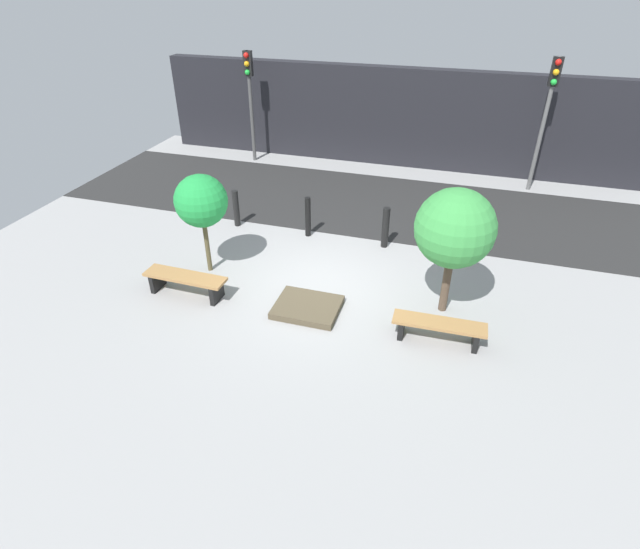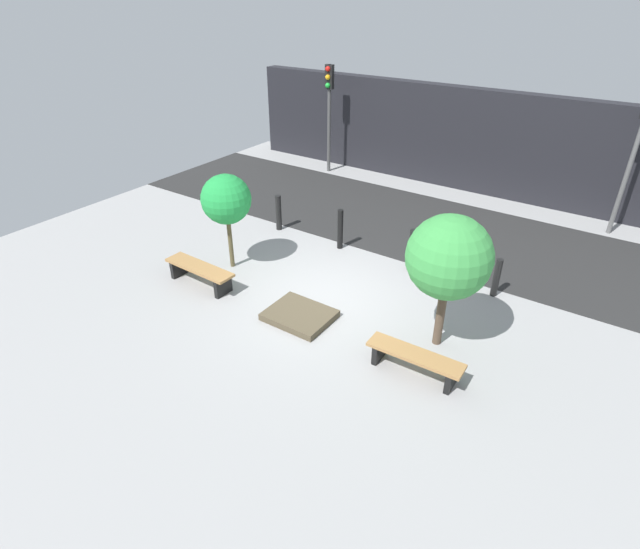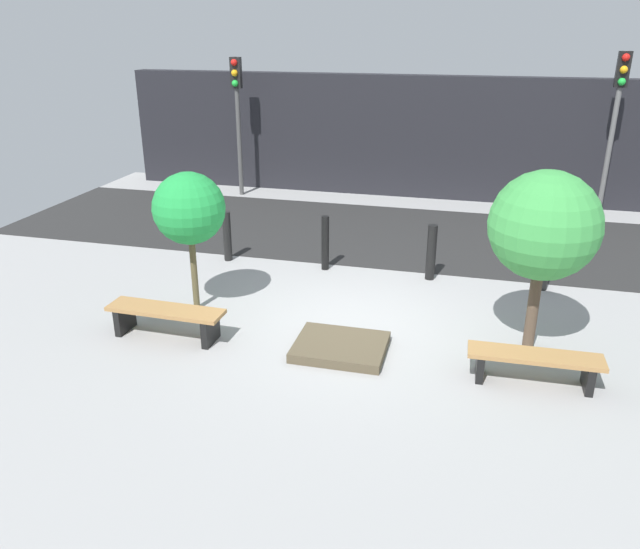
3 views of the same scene
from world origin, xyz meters
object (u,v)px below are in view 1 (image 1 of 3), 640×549
(bench_right, at_px, (439,327))
(tree_behind_left_bench, at_px, (201,201))
(bench_left, at_px, (186,281))
(planter_bed, at_px, (307,307))
(tree_behind_right_bench, at_px, (455,229))
(bollard_far_left, at_px, (236,208))
(traffic_light_west, at_px, (250,87))
(bollard_left, at_px, (308,217))
(bollard_center, at_px, (385,228))
(bollard_right, at_px, (469,242))
(traffic_light_mid_west, at_px, (549,102))

(bench_right, height_order, tree_behind_left_bench, tree_behind_left_bench)
(bench_left, relative_size, planter_bed, 1.38)
(tree_behind_right_bench, height_order, bollard_far_left, tree_behind_right_bench)
(tree_behind_left_bench, distance_m, traffic_light_west, 7.57)
(bench_left, distance_m, bollard_left, 3.73)
(tree_behind_left_bench, relative_size, bollard_center, 2.20)
(tree_behind_left_bench, distance_m, bollard_center, 4.49)
(bollard_right, bearing_deg, bench_right, -96.29)
(bench_left, distance_m, bollard_right, 6.60)
(bench_right, bearing_deg, tree_behind_right_bench, 88.62)
(tree_behind_right_bench, xyz_separation_m, traffic_light_mid_west, (2.00, 7.26, 0.81))
(bench_left, distance_m, bollard_far_left, 3.37)
(planter_bed, relative_size, traffic_light_mid_west, 0.34)
(tree_behind_left_bench, distance_m, tree_behind_right_bench, 5.32)
(bollard_left, bearing_deg, bollard_center, 0.00)
(planter_bed, relative_size, traffic_light_west, 0.36)
(bollard_center, xyz_separation_m, bollard_right, (2.02, 0.00, -0.07))
(bench_right, height_order, bollard_left, bollard_left)
(traffic_light_west, bearing_deg, bollard_center, -41.19)
(planter_bed, xyz_separation_m, tree_behind_right_bench, (2.66, 0.85, 1.79))
(bench_left, xyz_separation_m, bench_right, (5.32, 0.00, -0.03))
(planter_bed, bearing_deg, bollard_right, 46.04)
(planter_bed, bearing_deg, bench_left, -175.70)
(bench_left, distance_m, tree_behind_right_bench, 5.63)
(bench_left, height_order, tree_behind_right_bench, tree_behind_right_bench)
(bench_right, height_order, bollard_center, bollard_center)
(bollard_center, bearing_deg, traffic_light_mid_west, 53.67)
(bench_left, xyz_separation_m, tree_behind_right_bench, (5.32, 1.05, 1.52))
(bollard_right, bearing_deg, planter_bed, -133.96)
(planter_bed, distance_m, bollard_left, 3.33)
(bollard_right, xyz_separation_m, traffic_light_west, (-7.69, 4.96, 2.07))
(bench_left, bearing_deg, bollard_right, 31.80)
(bollard_right, height_order, traffic_light_mid_west, traffic_light_mid_west)
(tree_behind_left_bench, xyz_separation_m, bollard_left, (1.65, 2.30, -1.20))
(bench_left, height_order, bench_right, bench_left)
(bench_left, height_order, traffic_light_mid_west, traffic_light_mid_west)
(bench_left, relative_size, bollard_left, 1.70)
(bench_left, xyz_separation_m, tree_behind_left_bench, (0.00, 1.05, 1.39))
(bollard_left, xyz_separation_m, traffic_light_west, (-3.65, 4.96, 1.99))
(bollard_center, bearing_deg, traffic_light_west, 138.81)
(bollard_left, relative_size, bollard_center, 1.02)
(bollard_left, bearing_deg, traffic_light_mid_west, 41.19)
(planter_bed, bearing_deg, traffic_light_mid_west, 60.11)
(bench_right, distance_m, bollard_center, 3.73)
(traffic_light_mid_west, bearing_deg, bollard_left, -138.81)
(tree_behind_right_bench, xyz_separation_m, bollard_right, (0.37, 2.30, -1.41))
(bollard_left, relative_size, traffic_light_mid_west, 0.28)
(bench_left, bearing_deg, bollard_far_left, 97.67)
(bench_right, bearing_deg, bollard_left, 136.31)
(bollard_left, xyz_separation_m, traffic_light_mid_west, (5.67, 4.96, 2.14))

